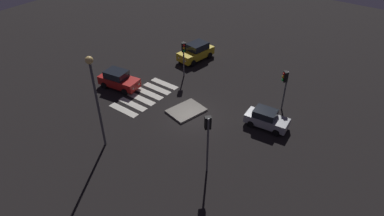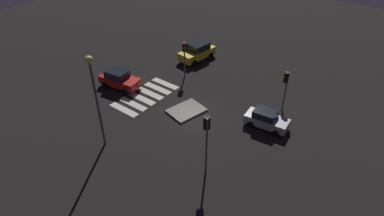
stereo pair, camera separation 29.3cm
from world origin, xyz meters
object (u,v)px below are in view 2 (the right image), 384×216
object	(u,v)px
car_red	(119,79)
car_silver	(266,119)
traffic_island	(186,111)
street_lamp	(94,87)
traffic_light_south	(185,51)
traffic_light_north	(207,131)
traffic_light_west	(285,82)
car_yellow	(197,52)

from	to	relation	value
car_red	car_silver	distance (m)	14.97
traffic_island	street_lamp	bearing A→B (deg)	-18.40
street_lamp	car_silver	bearing A→B (deg)	136.73
traffic_light_south	traffic_light_north	size ratio (longest dim) A/B	0.81
traffic_light_west	traffic_light_south	size ratio (longest dim) A/B	1.01
car_red	traffic_light_south	bearing A→B (deg)	46.47
car_yellow	traffic_light_south	world-z (taller)	traffic_light_south
car_yellow	traffic_light_north	distance (m)	17.72
car_yellow	traffic_light_south	xyz separation A→B (m)	(3.98, 1.33, 1.99)
traffic_light_south	car_red	bearing A→B (deg)	-78.39
traffic_light_north	street_lamp	world-z (taller)	street_lamp
traffic_light_west	street_lamp	bearing A→B (deg)	9.12
car_red	car_yellow	size ratio (longest dim) A/B	0.94
traffic_island	car_silver	size ratio (longest dim) A/B	0.95
car_red	street_lamp	world-z (taller)	street_lamp
car_yellow	traffic_light_west	size ratio (longest dim) A/B	1.18
car_silver	traffic_light_north	world-z (taller)	traffic_light_north
car_red	traffic_light_west	bearing A→B (deg)	14.38
car_red	car_yellow	distance (m)	9.89
traffic_light_south	traffic_light_north	bearing A→B (deg)	1.31
traffic_light_north	street_lamp	size ratio (longest dim) A/B	0.61
car_red	traffic_light_north	bearing A→B (deg)	-25.52
traffic_island	traffic_light_west	distance (m)	9.06
traffic_light_south	car_yellow	bearing A→B (deg)	155.19
car_red	traffic_light_north	world-z (taller)	traffic_light_north
traffic_light_south	street_lamp	size ratio (longest dim) A/B	0.50
car_silver	street_lamp	distance (m)	14.17
traffic_island	street_lamp	size ratio (longest dim) A/B	0.46
car_yellow	traffic_light_west	xyz separation A→B (m)	(3.41, 12.01, 2.02)
traffic_light_north	street_lamp	xyz separation A→B (m)	(2.56, -8.05, 1.70)
traffic_light_west	car_yellow	bearing A→B (deg)	-61.34
car_red	traffic_light_south	xyz separation A→B (m)	(-5.57, 3.91, 2.05)
car_silver	street_lamp	xyz separation A→B (m)	(9.78, -9.20, 4.52)
car_silver	car_yellow	distance (m)	13.71
car_red	traffic_light_west	world-z (taller)	traffic_light_west
traffic_island	traffic_light_south	distance (m)	6.92
car_red	car_yellow	world-z (taller)	car_yellow
car_silver	traffic_light_west	distance (m)	3.77
car_silver	traffic_light_west	world-z (taller)	traffic_light_west
car_red	car_silver	size ratio (longest dim) A/B	1.14
car_silver	traffic_light_north	distance (m)	7.83
car_yellow	car_red	bearing A→B (deg)	-6.84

